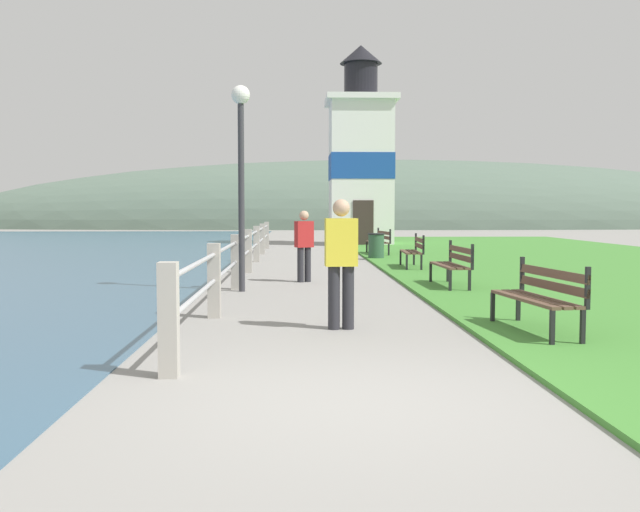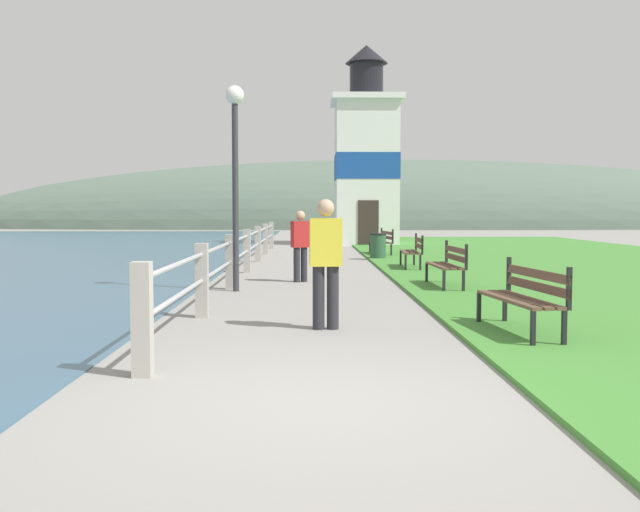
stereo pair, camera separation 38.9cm
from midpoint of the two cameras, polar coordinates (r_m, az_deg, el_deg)
name	(u,v)px [view 2 (the right image)]	position (r m, az deg, el deg)	size (l,w,h in m)	color
ground_plane	(320,404)	(5.93, 1.90, -11.78)	(160.00, 160.00, 0.00)	gray
grass_verge	(594,266)	(21.13, 21.58, -0.76)	(12.00, 41.31, 0.06)	#428433
seawall_railing	(247,248)	(17.99, -5.26, 0.64)	(0.18, 22.59, 1.10)	#A8A399
park_bench_near	(525,294)	(9.30, 17.22, -2.91)	(0.68, 1.82, 0.94)	brown
park_bench_midway	(449,262)	(14.48, 11.00, -0.50)	(0.52, 1.77, 0.94)	brown
park_bench_far	(414,249)	(19.00, 8.07, 0.52)	(0.56, 1.72, 0.94)	brown
park_bench_by_lighthouse	(383,240)	(24.74, 5.49, 1.28)	(0.67, 1.88, 0.94)	brown
lighthouse	(366,160)	(32.61, 4.05, 7.63)	(3.17, 3.17, 8.97)	white
person_strolling	(300,243)	(15.60, -0.87, 1.01)	(0.43, 0.34, 1.56)	#28282D
person_by_railing	(326,259)	(9.40, 1.64, -0.25)	(0.43, 0.25, 1.72)	#28282D
trash_bin	(378,246)	(22.69, 5.15, 0.77)	(0.54, 0.54, 0.84)	#2D5138
lamp_post	(235,150)	(13.92, -6.01, 8.45)	(0.36, 0.36, 3.96)	#333338
distant_hillside	(401,228)	(63.80, 6.66, 2.27)	(80.00, 16.00, 12.00)	#566B5B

